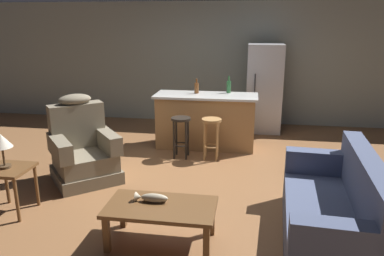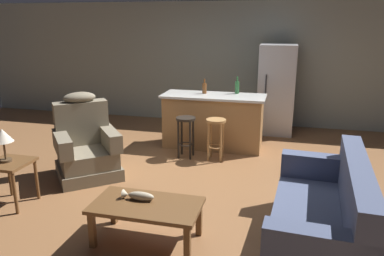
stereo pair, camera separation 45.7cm
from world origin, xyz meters
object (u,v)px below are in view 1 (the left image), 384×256
object	(u,v)px
coffee_table	(161,210)
fish_figurine	(151,198)
end_table	(9,176)
bottle_short_amber	(229,87)
refrigerator	(264,88)
bar_stool_left	(181,130)
bar_stool_right	(211,131)
table_lamp	(1,142)
kitchen_island	(206,121)
couch	(335,213)
bottle_tall_green	(197,88)
recliner_near_lamp	(83,150)

from	to	relation	value
coffee_table	fish_figurine	distance (m)	0.16
end_table	bottle_short_amber	xyz separation A→B (m)	(2.34, 3.01, 0.60)
coffee_table	refrigerator	bearing A→B (deg)	75.68
bar_stool_left	bar_stool_right	distance (m)	0.50
refrigerator	table_lamp	bearing A→B (deg)	-127.32
kitchen_island	bar_stool_right	bearing A→B (deg)	-75.10
couch	kitchen_island	xyz separation A→B (m)	(-1.66, 2.87, 0.14)
bottle_short_amber	end_table	bearing A→B (deg)	-127.87
bottle_tall_green	bar_stool_right	bearing A→B (deg)	-64.12
recliner_near_lamp	refrigerator	world-z (taller)	refrigerator
couch	recliner_near_lamp	xyz separation A→B (m)	(-3.20, 1.17, 0.08)
fish_figurine	coffee_table	bearing A→B (deg)	-28.85
kitchen_island	bar_stool_right	world-z (taller)	kitchen_island
bar_stool_left	kitchen_island	bearing A→B (deg)	62.08
bar_stool_right	bottle_tall_green	bearing A→B (deg)	115.88
kitchen_island	table_lamp	bearing A→B (deg)	-125.70
kitchen_island	bottle_short_amber	xyz separation A→B (m)	(0.38, 0.23, 0.59)
bottle_tall_green	bottle_short_amber	world-z (taller)	bottle_short_amber
table_lamp	kitchen_island	distance (m)	3.45
kitchen_island	couch	bearing A→B (deg)	-60.05
fish_figurine	bar_stool_right	bearing A→B (deg)	81.82
table_lamp	bottle_tall_green	bearing A→B (deg)	57.73
kitchen_island	bottle_short_amber	world-z (taller)	bottle_short_amber
recliner_near_lamp	end_table	bearing A→B (deg)	-61.08
bar_stool_right	couch	bearing A→B (deg)	-56.45
coffee_table	couch	bearing A→B (deg)	8.52
table_lamp	bottle_tall_green	world-z (taller)	bottle_tall_green
recliner_near_lamp	bar_stool_right	world-z (taller)	recliner_near_lamp
coffee_table	bar_stool_left	distance (m)	2.52
end_table	refrigerator	size ratio (longest dim) A/B	0.32
coffee_table	table_lamp	size ratio (longest dim) A/B	2.68
coffee_table	couch	size ratio (longest dim) A/B	0.56
end_table	kitchen_island	size ratio (longest dim) A/B	0.31
table_lamp	bottle_short_amber	xyz separation A→B (m)	(2.38, 3.01, 0.20)
fish_figurine	end_table	bearing A→B (deg)	170.69
refrigerator	bottle_short_amber	world-z (taller)	refrigerator
coffee_table	table_lamp	distance (m)	2.02
coffee_table	bottle_tall_green	bearing A→B (deg)	92.01
fish_figurine	recliner_near_lamp	xyz separation A→B (m)	(-1.37, 1.36, -0.04)
bar_stool_right	bar_stool_left	bearing A→B (deg)	180.00
fish_figurine	recliner_near_lamp	bearing A→B (deg)	135.07
fish_figurine	bottle_tall_green	distance (m)	3.22
couch	bottle_short_amber	bearing A→B (deg)	-63.84
kitchen_island	bottle_tall_green	world-z (taller)	bottle_tall_green
bottle_tall_green	bottle_short_amber	xyz separation A→B (m)	(0.56, 0.14, 0.02)
recliner_near_lamp	kitchen_island	size ratio (longest dim) A/B	0.67
couch	refrigerator	world-z (taller)	refrigerator
fish_figurine	recliner_near_lamp	size ratio (longest dim) A/B	0.28
coffee_table	couch	xyz separation A→B (m)	(1.73, 0.26, -0.02)
coffee_table	table_lamp	xyz separation A→B (m)	(-1.93, 0.35, 0.50)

